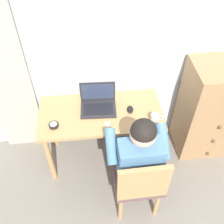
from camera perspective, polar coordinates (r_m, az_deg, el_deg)
wall_back at (r=2.53m, az=6.35°, el=14.84°), size 4.80×0.05×2.50m
curtain_panel at (r=2.65m, az=-22.51°, el=8.16°), size 0.45×0.03×2.14m
desk at (r=2.63m, az=-2.40°, el=-1.79°), size 1.19×0.57×0.72m
dresser at (r=2.97m, az=20.52°, el=0.44°), size 0.60×0.49×1.13m
chair at (r=2.39m, az=5.86°, el=-14.75°), size 0.43×0.41×0.87m
person_seated at (r=2.32m, az=5.33°, el=-8.68°), size 0.54×0.59×1.19m
laptop at (r=2.57m, az=-3.01°, el=2.00°), size 0.35×0.27×0.24m
computer_mouse at (r=2.56m, az=3.93°, el=0.56°), size 0.07×0.11×0.03m
desk_clock at (r=2.47m, az=-12.44°, el=-2.78°), size 0.09×0.09×0.03m
coffee_mug at (r=2.46m, az=9.27°, el=-1.39°), size 0.12×0.08×0.09m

